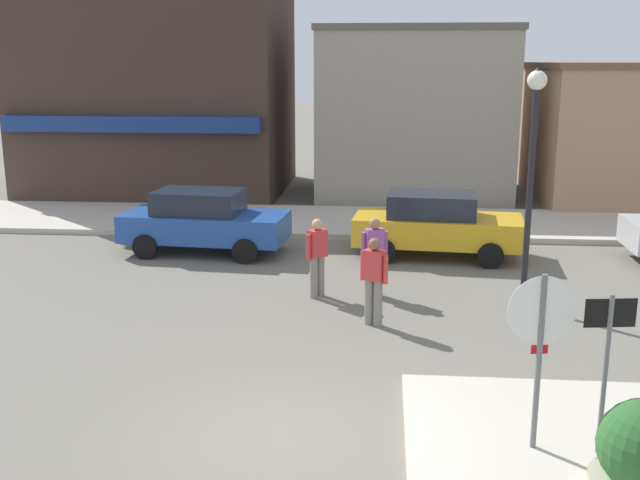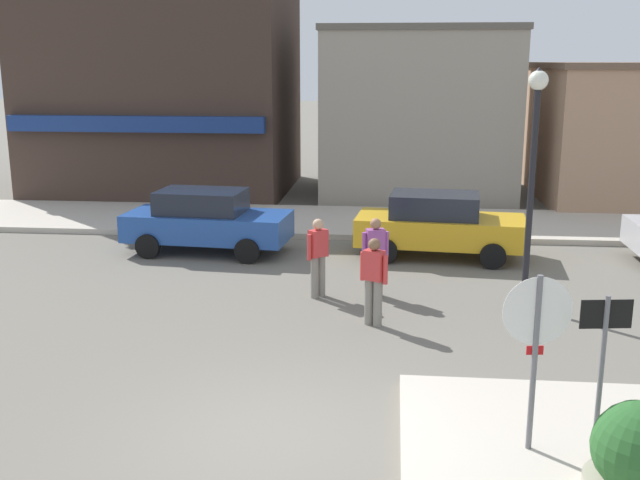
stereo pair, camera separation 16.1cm
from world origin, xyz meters
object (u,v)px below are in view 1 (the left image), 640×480
(one_way_sign, at_px, (606,359))
(lamp_post, at_px, (532,155))
(pedestrian_crossing_near, at_px, (374,279))
(parked_car_second, at_px, (436,224))
(pedestrian_crossing_far, at_px, (374,254))
(parked_car_nearest, at_px, (204,221))
(stop_sign, at_px, (540,339))
(pedestrian_kerb_side, at_px, (317,255))

(one_way_sign, bearing_deg, lamp_post, 88.59)
(pedestrian_crossing_near, bearing_deg, parked_car_second, 74.07)
(lamp_post, height_order, pedestrian_crossing_far, lamp_post)
(parked_car_nearest, relative_size, pedestrian_crossing_near, 2.57)
(stop_sign, xyz_separation_m, pedestrian_crossing_far, (-2.01, 6.23, -0.65))
(parked_car_second, bearing_deg, one_way_sign, -82.18)
(stop_sign, bearing_deg, one_way_sign, -4.97)
(parked_car_nearest, relative_size, pedestrian_crossing_far, 2.57)
(pedestrian_crossing_near, xyz_separation_m, pedestrian_kerb_side, (-1.16, 1.55, 0.00))
(parked_car_nearest, xyz_separation_m, pedestrian_crossing_near, (4.27, -4.89, 0.06))
(parked_car_second, relative_size, pedestrian_crossing_near, 2.57)
(one_way_sign, xyz_separation_m, pedestrian_crossing_far, (-2.75, 6.29, -0.46))
(one_way_sign, xyz_separation_m, pedestrian_crossing_near, (-2.73, 4.57, -0.46))
(parked_car_nearest, bearing_deg, pedestrian_kerb_side, -46.99)
(stop_sign, distance_m, lamp_post, 6.04)
(parked_car_nearest, height_order, pedestrian_crossing_far, pedestrian_crossing_far)
(parked_car_nearest, xyz_separation_m, pedestrian_crossing_far, (4.25, -3.17, 0.06))
(parked_car_nearest, height_order, pedestrian_crossing_near, pedestrian_crossing_near)
(stop_sign, distance_m, pedestrian_kerb_side, 6.85)
(one_way_sign, xyz_separation_m, parked_car_nearest, (-7.01, 9.46, -0.52))
(one_way_sign, relative_size, pedestrian_crossing_near, 1.30)
(pedestrian_crossing_far, xyz_separation_m, pedestrian_kerb_side, (-1.14, -0.18, 0.00))
(parked_car_second, bearing_deg, stop_sign, -86.57)
(parked_car_nearest, height_order, parked_car_second, same)
(pedestrian_crossing_near, relative_size, pedestrian_crossing_far, 1.00)
(one_way_sign, relative_size, pedestrian_kerb_side, 1.30)
(lamp_post, xyz_separation_m, pedestrian_kerb_side, (-4.03, 0.25, -2.09))
(pedestrian_crossing_near, bearing_deg, pedestrian_kerb_side, 126.79)
(parked_car_second, bearing_deg, pedestrian_kerb_side, -126.91)
(stop_sign, height_order, pedestrian_kerb_side, stop_sign)
(one_way_sign, distance_m, lamp_post, 6.09)
(parked_car_second, relative_size, pedestrian_crossing_far, 2.57)
(pedestrian_kerb_side, bearing_deg, lamp_post, -3.52)
(parked_car_nearest, xyz_separation_m, pedestrian_kerb_side, (3.12, -3.34, 0.06))
(one_way_sign, bearing_deg, parked_car_second, 97.82)
(pedestrian_kerb_side, bearing_deg, parked_car_nearest, 133.01)
(parked_car_second, height_order, pedestrian_crossing_near, pedestrian_crossing_near)
(parked_car_second, distance_m, pedestrian_crossing_near, 5.18)
(parked_car_second, distance_m, pedestrian_kerb_side, 4.29)
(parked_car_second, xyz_separation_m, pedestrian_kerb_side, (-2.58, -3.43, 0.06))
(parked_car_second, height_order, pedestrian_kerb_side, pedestrian_kerb_side)
(stop_sign, distance_m, one_way_sign, 0.77)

